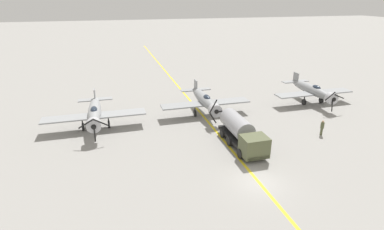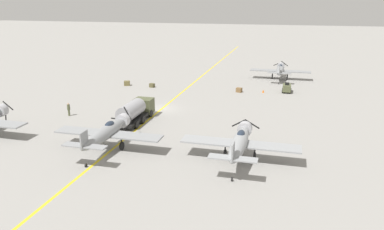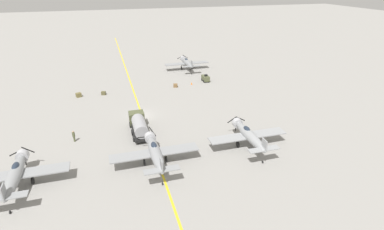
{
  "view_description": "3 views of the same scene",
  "coord_description": "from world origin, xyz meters",
  "px_view_note": "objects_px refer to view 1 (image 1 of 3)",
  "views": [
    {
      "loc": [
        11.45,
        19.67,
        14.97
      ],
      "look_at": [
        3.84,
        -7.72,
        3.7
      ],
      "focal_mm": 28.0,
      "sensor_mm": 36.0,
      "label": 1
    },
    {
      "loc": [
        18.07,
        -50.52,
        15.6
      ],
      "look_at": [
        7.17,
        -9.46,
        2.44
      ],
      "focal_mm": 35.0,
      "sensor_mm": 36.0,
      "label": 2
    },
    {
      "loc": [
        -5.45,
        -50.68,
        23.38
      ],
      "look_at": [
        6.66,
        -10.08,
        3.7
      ],
      "focal_mm": 28.0,
      "sensor_mm": 36.0,
      "label": 3
    }
  ],
  "objects_px": {
    "ground_crew_walking": "(322,127)",
    "fuel_tanker": "(242,133)",
    "airplane_near_center": "(205,100)",
    "airplane_near_right": "(95,112)",
    "airplane_near_left": "(313,90)"
  },
  "relations": [
    {
      "from": "ground_crew_walking",
      "to": "fuel_tanker",
      "type": "bearing_deg",
      "value": -0.12
    },
    {
      "from": "airplane_near_center",
      "to": "ground_crew_walking",
      "type": "xyz_separation_m",
      "value": [
        -10.98,
        9.89,
        -1.01
      ]
    },
    {
      "from": "airplane_near_right",
      "to": "fuel_tanker",
      "type": "height_order",
      "value": "airplane_near_right"
    },
    {
      "from": "airplane_near_center",
      "to": "airplane_near_left",
      "type": "xyz_separation_m",
      "value": [
        -16.83,
        -0.09,
        0.0
      ]
    },
    {
      "from": "airplane_near_right",
      "to": "fuel_tanker",
      "type": "xyz_separation_m",
      "value": [
        -15.09,
        9.12,
        -0.5
      ]
    },
    {
      "from": "airplane_near_right",
      "to": "ground_crew_walking",
      "type": "xyz_separation_m",
      "value": [
        -25.15,
        9.14,
        -1.01
      ]
    },
    {
      "from": "fuel_tanker",
      "to": "airplane_near_center",
      "type": "bearing_deg",
      "value": -84.68
    },
    {
      "from": "airplane_near_center",
      "to": "fuel_tanker",
      "type": "xyz_separation_m",
      "value": [
        -0.92,
        9.87,
        -0.5
      ]
    },
    {
      "from": "airplane_near_right",
      "to": "ground_crew_walking",
      "type": "bearing_deg",
      "value": 173.46
    },
    {
      "from": "airplane_near_left",
      "to": "fuel_tanker",
      "type": "height_order",
      "value": "airplane_near_left"
    },
    {
      "from": "fuel_tanker",
      "to": "ground_crew_walking",
      "type": "xyz_separation_m",
      "value": [
        -10.06,
        0.02,
        -0.5
      ]
    },
    {
      "from": "airplane_near_right",
      "to": "fuel_tanker",
      "type": "distance_m",
      "value": 17.64
    },
    {
      "from": "airplane_near_left",
      "to": "ground_crew_walking",
      "type": "bearing_deg",
      "value": 47.03
    },
    {
      "from": "airplane_near_center",
      "to": "airplane_near_right",
      "type": "distance_m",
      "value": 14.19
    },
    {
      "from": "airplane_near_left",
      "to": "ground_crew_walking",
      "type": "distance_m",
      "value": 11.61
    }
  ]
}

